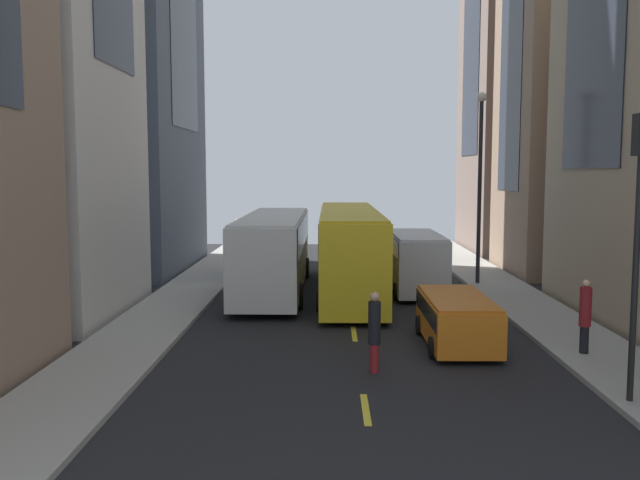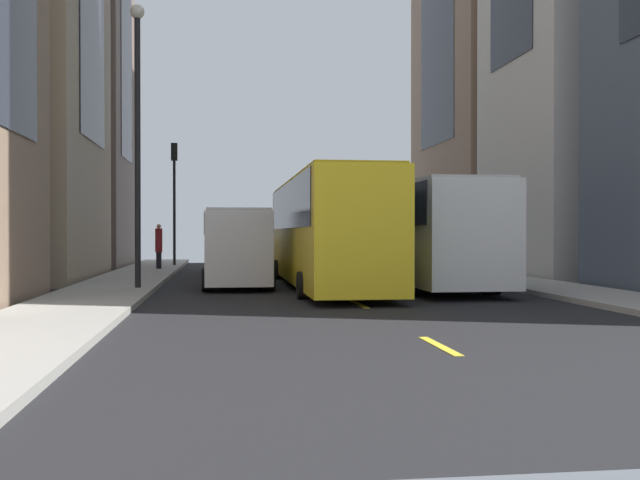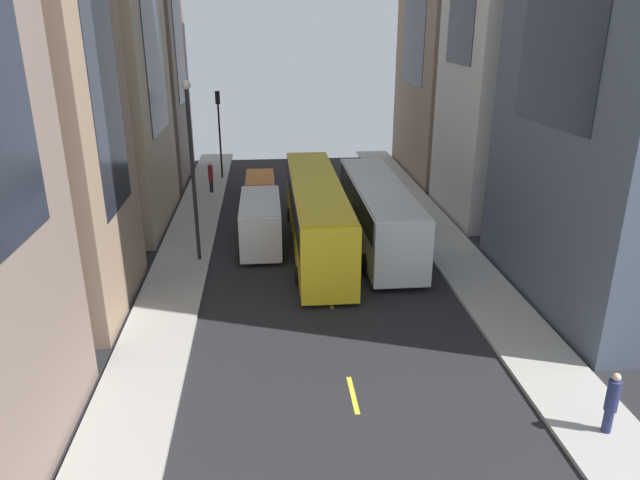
% 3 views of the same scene
% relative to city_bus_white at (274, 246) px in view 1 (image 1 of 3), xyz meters
% --- Properties ---
extents(ground_plane, '(40.44, 40.44, 0.00)m').
position_rel_city_bus_white_xyz_m(ground_plane, '(3.21, -0.77, -2.01)').
color(ground_plane, black).
extents(sidewalk_west, '(2.72, 44.00, 0.15)m').
position_rel_city_bus_white_xyz_m(sidewalk_west, '(-3.65, -0.77, -1.93)').
color(sidewalk_west, '#9E9B93').
rests_on(sidewalk_west, ground).
extents(sidewalk_east, '(2.72, 44.00, 0.15)m').
position_rel_city_bus_white_xyz_m(sidewalk_east, '(10.07, -0.77, -1.93)').
color(sidewalk_east, '#9E9B93').
rests_on(sidewalk_east, ground).
extents(lane_stripe_1, '(0.16, 2.00, 0.01)m').
position_rel_city_bus_white_xyz_m(lane_stripe_1, '(3.21, -14.77, -2.00)').
color(lane_stripe_1, yellow).
rests_on(lane_stripe_1, ground).
extents(lane_stripe_2, '(0.16, 2.00, 0.01)m').
position_rel_city_bus_white_xyz_m(lane_stripe_2, '(3.21, -7.77, -2.00)').
color(lane_stripe_2, yellow).
rests_on(lane_stripe_2, ground).
extents(lane_stripe_3, '(0.16, 2.00, 0.01)m').
position_rel_city_bus_white_xyz_m(lane_stripe_3, '(3.21, -0.77, -2.00)').
color(lane_stripe_3, yellow).
rests_on(lane_stripe_3, ground).
extents(lane_stripe_4, '(0.16, 2.00, 0.01)m').
position_rel_city_bus_white_xyz_m(lane_stripe_4, '(3.21, 6.23, -2.00)').
color(lane_stripe_4, yellow).
rests_on(lane_stripe_4, ground).
extents(lane_stripe_5, '(0.16, 2.00, 0.01)m').
position_rel_city_bus_white_xyz_m(lane_stripe_5, '(3.21, 13.23, -2.00)').
color(lane_stripe_5, yellow).
rests_on(lane_stripe_5, ground).
extents(lane_stripe_6, '(0.16, 2.00, 0.01)m').
position_rel_city_bus_white_xyz_m(lane_stripe_6, '(3.21, 20.23, -2.00)').
color(lane_stripe_6, yellow).
rests_on(lane_stripe_6, ground).
extents(building_east_2, '(7.29, 7.35, 18.88)m').
position_rel_city_bus_white_xyz_m(building_east_2, '(15.24, 5.93, 7.43)').
color(building_east_2, '#937760').
rests_on(building_east_2, ground).
extents(building_east_3, '(9.45, 8.96, 27.94)m').
position_rel_city_bus_white_xyz_m(building_east_3, '(16.31, 15.82, 11.96)').
color(building_east_3, '#7A665B').
rests_on(building_east_3, ground).
extents(city_bus_white, '(2.80, 12.19, 3.35)m').
position_rel_city_bus_white_xyz_m(city_bus_white, '(0.00, 0.00, 0.00)').
color(city_bus_white, silver).
rests_on(city_bus_white, ground).
extents(streetcar_yellow, '(2.70, 14.35, 3.59)m').
position_rel_city_bus_white_xyz_m(streetcar_yellow, '(3.27, 0.09, 0.12)').
color(streetcar_yellow, yellow).
rests_on(streetcar_yellow, ground).
extents(delivery_van_white, '(2.25, 5.70, 2.58)m').
position_rel_city_bus_white_xyz_m(delivery_van_white, '(6.15, -0.26, -0.49)').
color(delivery_van_white, white).
rests_on(delivery_van_white, ground).
extents(car_orange_0, '(2.05, 4.52, 1.51)m').
position_rel_city_bus_white_xyz_m(car_orange_0, '(6.24, -9.22, -1.11)').
color(car_orange_0, orange).
rests_on(car_orange_0, ground).
extents(pedestrian_waiting_curb, '(0.36, 0.36, 1.94)m').
position_rel_city_bus_white_xyz_m(pedestrian_waiting_curb, '(-3.78, 15.83, -0.84)').
color(pedestrian_waiting_curb, navy).
rests_on(pedestrian_waiting_curb, ground).
extents(pedestrian_walking_far, '(0.33, 0.33, 2.09)m').
position_rel_city_bus_white_xyz_m(pedestrian_walking_far, '(9.58, -10.53, -0.75)').
color(pedestrian_walking_far, black).
rests_on(pedestrian_walking_far, ground).
extents(pedestrian_crossing_mid, '(0.33, 0.33, 2.14)m').
position_rel_city_bus_white_xyz_m(pedestrian_crossing_mid, '(3.58, -12.00, -0.86)').
color(pedestrian_crossing_mid, maroon).
rests_on(pedestrian_crossing_mid, ground).
extents(traffic_light_near_corner, '(0.32, 0.44, 6.32)m').
position_rel_city_bus_white_xyz_m(traffic_light_near_corner, '(9.11, -14.55, 2.50)').
color(traffic_light_near_corner, black).
rests_on(traffic_light_near_corner, ground).
extents(streetlamp_near, '(0.44, 0.44, 8.62)m').
position_rel_city_bus_white_xyz_m(streetlamp_near, '(9.21, 1.56, 3.29)').
color(streetlamp_near, black).
rests_on(streetlamp_near, ground).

